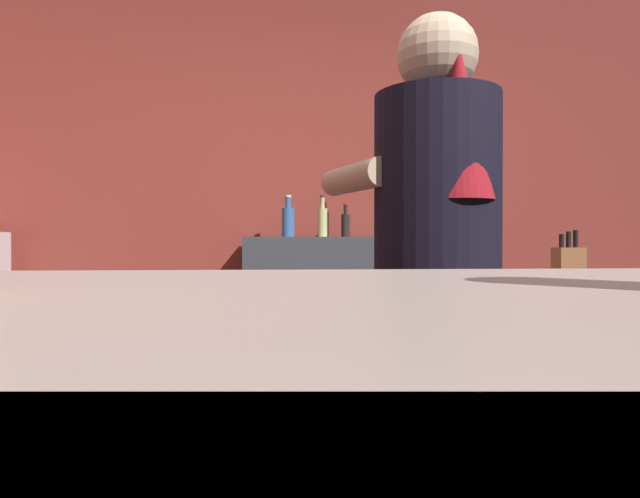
# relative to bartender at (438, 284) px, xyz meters

# --- Properties ---
(wall_back) EXTENTS (5.20, 0.10, 2.70)m
(wall_back) POSITION_rel_bartender_xyz_m (-0.22, 2.04, 0.35)
(wall_back) COLOR maroon
(wall_back) RESTS_ON ground
(prep_counter) EXTENTS (2.10, 0.60, 0.89)m
(prep_counter) POSITION_rel_bartender_xyz_m (0.13, 0.45, -0.55)
(prep_counter) COLOR #4E352F
(prep_counter) RESTS_ON ground
(back_shelf) EXTENTS (0.98, 0.36, 1.14)m
(back_shelf) POSITION_rel_bartender_xyz_m (-0.13, 1.76, -0.43)
(back_shelf) COLOR #393E43
(back_shelf) RESTS_ON ground
(bartender) EXTENTS (0.50, 0.55, 1.73)m
(bartender) POSITION_rel_bartender_xyz_m (0.00, 0.00, 0.00)
(bartender) COLOR #29323B
(bartender) RESTS_ON ground
(knife_block) EXTENTS (0.10, 0.08, 0.27)m
(knife_block) POSITION_rel_bartender_xyz_m (0.68, 0.57, -0.00)
(knife_block) COLOR #905C34
(knife_block) RESTS_ON prep_counter
(mixing_bowl) EXTENTS (0.21, 0.21, 0.06)m
(mixing_bowl) POSITION_rel_bartender_xyz_m (-0.57, 0.55, -0.08)
(mixing_bowl) COLOR #456A83
(mixing_bowl) RESTS_ON prep_counter
(chefs_knife) EXTENTS (0.24, 0.11, 0.01)m
(chefs_knife) POSITION_rel_bartender_xyz_m (0.28, 0.40, -0.10)
(chefs_knife) COLOR silver
(chefs_knife) RESTS_ON prep_counter
(bottle_vinegar) EXTENTS (0.07, 0.07, 0.24)m
(bottle_vinegar) POSITION_rel_bartender_xyz_m (-0.37, 1.77, 0.24)
(bottle_vinegar) COLOR #35629D
(bottle_vinegar) RESTS_ON back_shelf
(bottle_soy) EXTENTS (0.05, 0.05, 0.24)m
(bottle_soy) POSITION_rel_bartender_xyz_m (-0.17, 1.70, 0.24)
(bottle_soy) COLOR #C7CD81
(bottle_soy) RESTS_ON back_shelf
(bottle_hot_sauce) EXTENTS (0.05, 0.05, 0.20)m
(bottle_hot_sauce) POSITION_rel_bartender_xyz_m (-0.02, 1.82, 0.22)
(bottle_hot_sauce) COLOR black
(bottle_hot_sauce) RESTS_ON back_shelf
(bottle_olive_oil) EXTENTS (0.05, 0.05, 0.21)m
(bottle_olive_oil) POSITION_rel_bartender_xyz_m (-0.15, 1.78, 0.23)
(bottle_olive_oil) COLOR black
(bottle_olive_oil) RESTS_ON back_shelf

